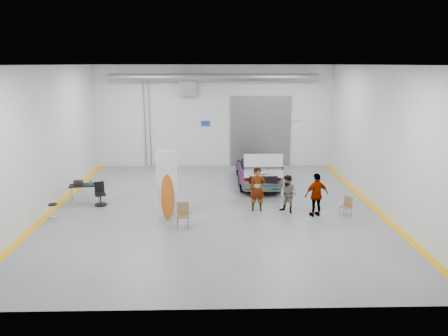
{
  "coord_description": "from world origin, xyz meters",
  "views": [
    {
      "loc": [
        -0.02,
        -17.9,
        6.05
      ],
      "look_at": [
        0.44,
        1.08,
        1.5
      ],
      "focal_mm": 35.0,
      "sensor_mm": 36.0,
      "label": 1
    }
  ],
  "objects_px": {
    "sedan_car": "(258,169)",
    "office_chair": "(101,195)",
    "surfboard_display": "(168,190)",
    "person_a": "(257,189)",
    "folding_chair_near": "(183,221)",
    "folding_chair_far": "(345,211)",
    "work_table": "(83,185)",
    "shop_stool": "(53,212)",
    "person_c": "(317,195)",
    "person_b": "(288,194)"
  },
  "relations": [
    {
      "from": "sedan_car",
      "to": "surfboard_display",
      "type": "relative_size",
      "value": 1.77
    },
    {
      "from": "person_a",
      "to": "person_c",
      "type": "distance_m",
      "value": 2.44
    },
    {
      "from": "surfboard_display",
      "to": "person_a",
      "type": "bearing_deg",
      "value": 22.79
    },
    {
      "from": "person_b",
      "to": "work_table",
      "type": "xyz_separation_m",
      "value": [
        -8.91,
        1.64,
        0.0
      ]
    },
    {
      "from": "folding_chair_far",
      "to": "shop_stool",
      "type": "relative_size",
      "value": 1.16
    },
    {
      "from": "folding_chair_far",
      "to": "work_table",
      "type": "distance_m",
      "value": 11.4
    },
    {
      "from": "surfboard_display",
      "to": "folding_chair_near",
      "type": "height_order",
      "value": "surfboard_display"
    },
    {
      "from": "shop_stool",
      "to": "folding_chair_near",
      "type": "bearing_deg",
      "value": -10.46
    },
    {
      "from": "sedan_car",
      "to": "person_a",
      "type": "height_order",
      "value": "person_a"
    },
    {
      "from": "person_b",
      "to": "office_chair",
      "type": "relative_size",
      "value": 1.59
    },
    {
      "from": "sedan_car",
      "to": "surfboard_display",
      "type": "height_order",
      "value": "surfboard_display"
    },
    {
      "from": "person_a",
      "to": "shop_stool",
      "type": "height_order",
      "value": "person_a"
    },
    {
      "from": "sedan_car",
      "to": "folding_chair_far",
      "type": "xyz_separation_m",
      "value": [
        3.05,
        -5.14,
        -0.52
      ]
    },
    {
      "from": "sedan_car",
      "to": "person_c",
      "type": "relative_size",
      "value": 2.97
    },
    {
      "from": "work_table",
      "to": "office_chair",
      "type": "bearing_deg",
      "value": -26.31
    },
    {
      "from": "sedan_car",
      "to": "surfboard_display",
      "type": "distance_m",
      "value": 6.7
    },
    {
      "from": "person_b",
      "to": "shop_stool",
      "type": "relative_size",
      "value": 2.29
    },
    {
      "from": "work_table",
      "to": "office_chair",
      "type": "xyz_separation_m",
      "value": [
        0.89,
        -0.44,
        -0.36
      ]
    },
    {
      "from": "shop_stool",
      "to": "person_b",
      "type": "bearing_deg",
      "value": 4.56
    },
    {
      "from": "person_c",
      "to": "person_a",
      "type": "bearing_deg",
      "value": -34.3
    },
    {
      "from": "shop_stool",
      "to": "office_chair",
      "type": "bearing_deg",
      "value": 54.77
    },
    {
      "from": "sedan_car",
      "to": "office_chair",
      "type": "bearing_deg",
      "value": 25.52
    },
    {
      "from": "person_a",
      "to": "shop_stool",
      "type": "bearing_deg",
      "value": -172.6
    },
    {
      "from": "sedan_car",
      "to": "folding_chair_near",
      "type": "distance_m",
      "value": 7.18
    },
    {
      "from": "person_c",
      "to": "work_table",
      "type": "height_order",
      "value": "person_c"
    },
    {
      "from": "person_a",
      "to": "surfboard_display",
      "type": "height_order",
      "value": "surfboard_display"
    },
    {
      "from": "person_c",
      "to": "shop_stool",
      "type": "relative_size",
      "value": 2.57
    },
    {
      "from": "surfboard_display",
      "to": "folding_chair_far",
      "type": "relative_size",
      "value": 3.71
    },
    {
      "from": "person_c",
      "to": "office_chair",
      "type": "distance_m",
      "value": 9.27
    },
    {
      "from": "person_b",
      "to": "surfboard_display",
      "type": "height_order",
      "value": "surfboard_display"
    },
    {
      "from": "folding_chair_near",
      "to": "office_chair",
      "type": "distance_m",
      "value": 4.78
    },
    {
      "from": "sedan_car",
      "to": "office_chair",
      "type": "relative_size",
      "value": 5.3
    },
    {
      "from": "person_a",
      "to": "work_table",
      "type": "relative_size",
      "value": 1.37
    },
    {
      "from": "person_c",
      "to": "shop_stool",
      "type": "height_order",
      "value": "person_c"
    },
    {
      "from": "sedan_car",
      "to": "folding_chair_near",
      "type": "bearing_deg",
      "value": 61.77
    },
    {
      "from": "person_c",
      "to": "work_table",
      "type": "bearing_deg",
      "value": -28.51
    },
    {
      "from": "surfboard_display",
      "to": "office_chair",
      "type": "xyz_separation_m",
      "value": [
        -3.16,
        1.92,
        -0.77
      ]
    },
    {
      "from": "sedan_car",
      "to": "surfboard_display",
      "type": "bearing_deg",
      "value": 52.92
    },
    {
      "from": "office_chair",
      "to": "work_table",
      "type": "bearing_deg",
      "value": 133.15
    },
    {
      "from": "shop_stool",
      "to": "work_table",
      "type": "relative_size",
      "value": 0.51
    },
    {
      "from": "person_b",
      "to": "work_table",
      "type": "height_order",
      "value": "person_b"
    },
    {
      "from": "surfboard_display",
      "to": "work_table",
      "type": "height_order",
      "value": "surfboard_display"
    },
    {
      "from": "folding_chair_far",
      "to": "shop_stool",
      "type": "xyz_separation_m",
      "value": [
        -11.66,
        -0.19,
        0.09
      ]
    },
    {
      "from": "shop_stool",
      "to": "office_chair",
      "type": "xyz_separation_m",
      "value": [
        1.38,
        1.95,
        0.1
      ]
    },
    {
      "from": "surfboard_display",
      "to": "shop_stool",
      "type": "distance_m",
      "value": 4.62
    },
    {
      "from": "person_c",
      "to": "work_table",
      "type": "distance_m",
      "value": 10.21
    },
    {
      "from": "person_a",
      "to": "office_chair",
      "type": "xyz_separation_m",
      "value": [
        -6.79,
        0.91,
        -0.49
      ]
    },
    {
      "from": "folding_chair_far",
      "to": "work_table",
      "type": "xyz_separation_m",
      "value": [
        -11.17,
        2.2,
        0.55
      ]
    },
    {
      "from": "office_chair",
      "to": "folding_chair_far",
      "type": "bearing_deg",
      "value": -30.27
    },
    {
      "from": "person_c",
      "to": "surfboard_display",
      "type": "xyz_separation_m",
      "value": [
        -5.95,
        -0.27,
        0.32
      ]
    }
  ]
}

